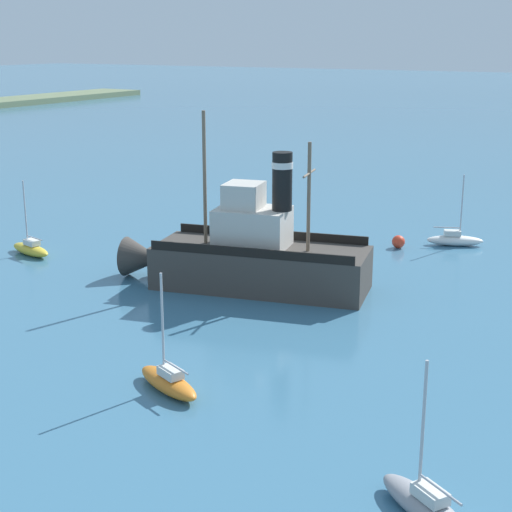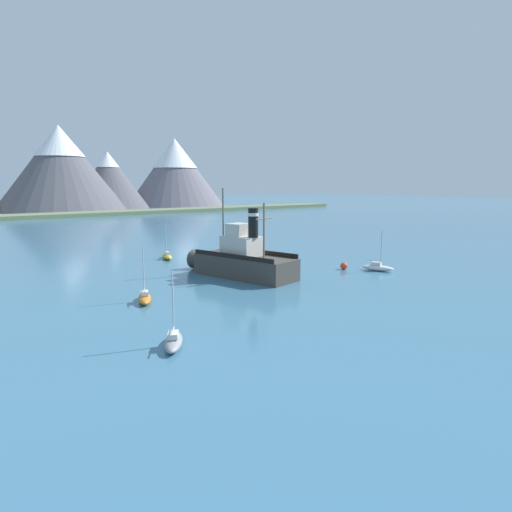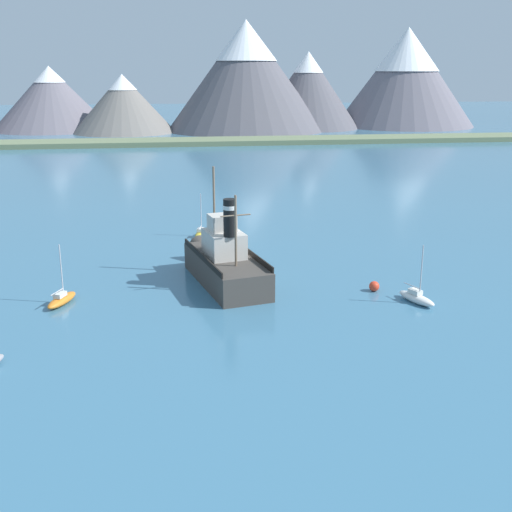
{
  "view_description": "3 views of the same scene",
  "coord_description": "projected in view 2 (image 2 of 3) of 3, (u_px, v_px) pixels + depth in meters",
  "views": [
    {
      "loc": [
        -38.66,
        -21.67,
        13.73
      ],
      "look_at": [
        -4.33,
        -2.06,
        2.7
      ],
      "focal_mm": 55.0,
      "sensor_mm": 36.0,
      "label": 1
    },
    {
      "loc": [
        -31.55,
        -41.45,
        10.49
      ],
      "look_at": [
        0.2,
        -0.47,
        2.17
      ],
      "focal_mm": 32.0,
      "sensor_mm": 36.0,
      "label": 2
    },
    {
      "loc": [
        -6.36,
        -54.36,
        18.26
      ],
      "look_at": [
        0.72,
        -2.77,
        2.99
      ],
      "focal_mm": 45.0,
      "sensor_mm": 36.0,
      "label": 3
    }
  ],
  "objects": [
    {
      "name": "ground_plane",
      "position": [
        252.0,
        274.0,
        53.1
      ],
      "size": [
        600.0,
        600.0,
        0.0
      ],
      "primitive_type": "plane",
      "color": "teal"
    },
    {
      "name": "mountain_ridge",
      "position": [
        8.0,
        171.0,
        163.4
      ],
      "size": [
        196.84,
        68.99,
        32.21
      ],
      "color": "slate",
      "rests_on": "ground"
    },
    {
      "name": "shoreline_strip",
      "position": [
        35.0,
        216.0,
        137.51
      ],
      "size": [
        240.0,
        12.0,
        1.2
      ],
      "primitive_type": "cube",
      "color": "#6B7A56",
      "rests_on": "ground"
    },
    {
      "name": "old_tugboat",
      "position": [
        241.0,
        260.0,
        51.52
      ],
      "size": [
        6.95,
        14.79,
        9.9
      ],
      "color": "#423D38",
      "rests_on": "ground"
    },
    {
      "name": "sailboat_orange",
      "position": [
        145.0,
        298.0,
        40.48
      ],
      "size": [
        2.48,
        3.93,
        4.9
      ],
      "color": "orange",
      "rests_on": "ground"
    },
    {
      "name": "sailboat_white",
      "position": [
        378.0,
        267.0,
        54.96
      ],
      "size": [
        2.48,
        3.93,
        4.9
      ],
      "color": "white",
      "rests_on": "ground"
    },
    {
      "name": "sailboat_yellow",
      "position": [
        167.0,
        256.0,
        63.47
      ],
      "size": [
        1.97,
        3.95,
        4.9
      ],
      "color": "gold",
      "rests_on": "ground"
    },
    {
      "name": "sailboat_grey",
      "position": [
        174.0,
        341.0,
        29.4
      ],
      "size": [
        2.97,
        3.8,
        4.9
      ],
      "color": "gray",
      "rests_on": "ground"
    },
    {
      "name": "mooring_buoy",
      "position": [
        344.0,
        266.0,
        55.86
      ],
      "size": [
        0.88,
        0.88,
        0.88
      ],
      "primitive_type": "sphere",
      "color": "red",
      "rests_on": "ground"
    }
  ]
}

